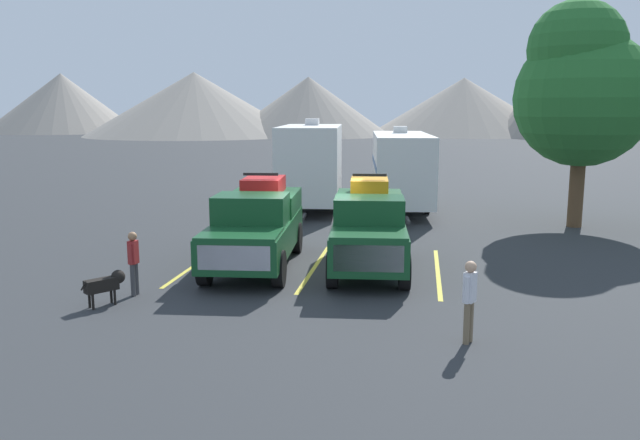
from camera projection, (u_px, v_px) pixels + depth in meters
ground_plane at (315, 267)px, 18.21m from camera, size 240.00×240.00×0.00m
pickup_truck_a at (257, 224)px, 18.22m from camera, size 2.57×5.94×2.59m
pickup_truck_b at (369, 227)px, 17.79m from camera, size 2.44×5.44×2.62m
lot_stripe_a at (198, 263)px, 18.67m from camera, size 0.12×5.50×0.01m
lot_stripe_b at (315, 267)px, 18.14m from camera, size 0.12×5.50×0.01m
lot_stripe_c at (438, 272)px, 17.60m from camera, size 0.12×5.50×0.01m
camper_trailer_a at (311, 162)px, 28.11m from camera, size 3.15×7.66×4.02m
camper_trailer_b at (401, 167)px, 28.00m from camera, size 3.05×8.90×3.67m
person_a at (470, 296)px, 12.15m from camera, size 0.28×0.33×1.63m
person_b at (134, 259)px, 15.29m from camera, size 0.21×0.35×1.57m
dog at (107, 283)px, 14.58m from camera, size 0.74×0.89×0.78m
tree_a at (581, 87)px, 23.44m from camera, size 5.06×5.06×8.38m
mountain_ridge at (486, 93)px, 100.73m from camera, size 155.69×47.72×17.53m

